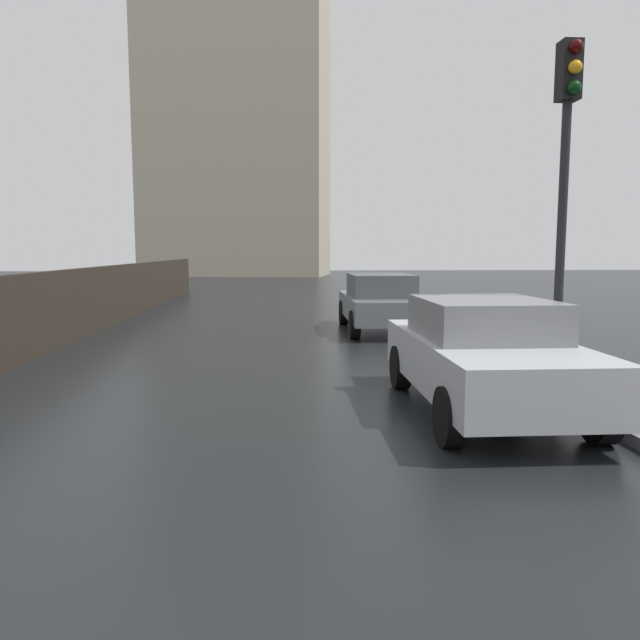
% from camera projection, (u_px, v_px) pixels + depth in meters
% --- Properties ---
extents(car_silver_near_kerb, '(1.84, 4.02, 1.42)m').
position_uv_depth(car_silver_near_kerb, '(484.00, 354.00, 7.54)').
color(car_silver_near_kerb, '#B2B5BA').
rests_on(car_silver_near_kerb, ground).
extents(car_grey_mid_road, '(1.81, 4.10, 1.44)m').
position_uv_depth(car_grey_mid_road, '(380.00, 301.00, 15.05)').
color(car_grey_mid_road, slate).
rests_on(car_grey_mid_road, ground).
extents(traffic_light, '(0.26, 0.39, 4.58)m').
position_uv_depth(traffic_light, '(566.00, 153.00, 7.85)').
color(traffic_light, black).
rests_on(traffic_light, sidewalk_strip).
extents(distant_tower, '(15.40, 9.84, 34.49)m').
position_uv_depth(distant_tower, '(235.00, 92.00, 47.27)').
color(distant_tower, '#B2A88E').
rests_on(distant_tower, ground).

